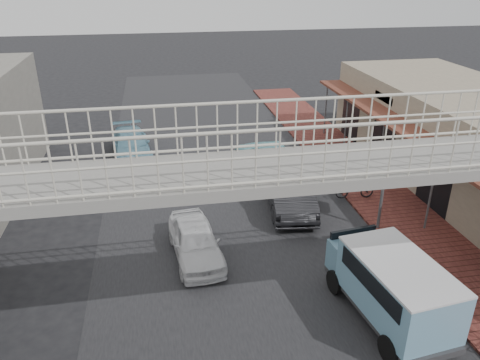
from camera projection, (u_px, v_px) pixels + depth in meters
name	position (u px, v px, depth m)	size (l,w,h in m)	color
ground	(248.00, 265.00, 15.40)	(120.00, 120.00, 0.00)	black
road_strip	(248.00, 265.00, 15.40)	(10.00, 60.00, 0.01)	black
sidewalk	(389.00, 205.00, 19.12)	(3.00, 40.00, 0.10)	brown
footbridge	(283.00, 249.00, 10.50)	(16.40, 2.40, 6.34)	gray
white_hatchback	(195.00, 241.00, 15.57)	(1.49, 3.71, 1.26)	white
dark_sedan	(289.00, 189.00, 18.87)	(1.65, 4.72, 1.55)	black
angkot_curb	(270.00, 159.00, 21.97)	(2.36, 5.11, 1.42)	#74C2CA
angkot_far	(131.00, 144.00, 23.93)	(1.81, 4.46, 1.29)	#6599AF
angkot_van	(392.00, 282.00, 12.52)	(2.31, 4.27, 2.00)	black
motorcycle_near	(355.00, 189.00, 19.47)	(0.56, 1.62, 0.85)	black
motorcycle_far	(330.00, 160.00, 22.00)	(0.51, 1.81, 1.09)	black
arrow_sign	(408.00, 158.00, 16.44)	(1.96, 1.25, 3.35)	#59595B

